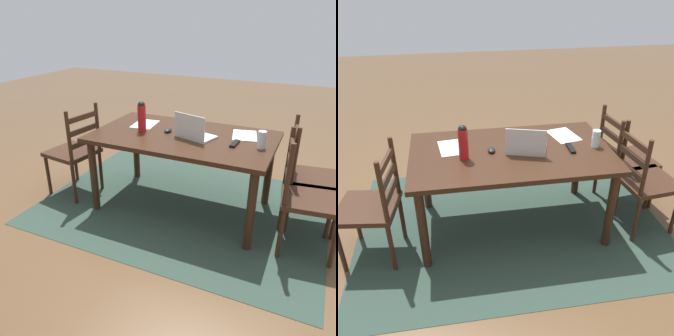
# 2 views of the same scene
# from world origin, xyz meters

# --- Properties ---
(ground_plane) EXTENTS (14.00, 14.00, 0.00)m
(ground_plane) POSITION_xyz_m (0.00, 0.00, 0.00)
(ground_plane) COLOR brown
(area_rug) EXTENTS (2.68, 1.97, 0.01)m
(area_rug) POSITION_xyz_m (0.00, 0.00, 0.00)
(area_rug) COLOR #2D4238
(area_rug) RESTS_ON ground
(dining_table) EXTENTS (1.63, 0.96, 0.74)m
(dining_table) POSITION_xyz_m (0.00, 0.00, 0.66)
(dining_table) COLOR #382114
(dining_table) RESTS_ON ground
(chair_left_near) EXTENTS (0.49, 0.49, 0.95)m
(chair_left_near) POSITION_xyz_m (-1.11, -0.19, 0.46)
(chair_left_near) COLOR #3D2316
(chair_left_near) RESTS_ON ground
(chair_right_far) EXTENTS (0.49, 0.49, 0.95)m
(chair_right_far) POSITION_xyz_m (1.11, 0.20, 0.46)
(chair_right_far) COLOR #3D2316
(chair_right_far) RESTS_ON ground
(chair_left_far) EXTENTS (0.49, 0.49, 0.95)m
(chair_left_far) POSITION_xyz_m (-1.11, 0.20, 0.46)
(chair_left_far) COLOR #3D2316
(chair_left_far) RESTS_ON ground
(laptop) EXTENTS (0.37, 0.30, 0.23)m
(laptop) POSITION_xyz_m (-0.11, 0.04, 0.80)
(laptop) COLOR silver
(laptop) RESTS_ON dining_table
(water_bottle) EXTENTS (0.08, 0.08, 0.28)m
(water_bottle) POSITION_xyz_m (0.39, 0.07, 0.89)
(water_bottle) COLOR red
(water_bottle) RESTS_ON dining_table
(drinking_glass) EXTENTS (0.07, 0.07, 0.14)m
(drinking_glass) POSITION_xyz_m (-0.70, 0.04, 0.81)
(drinking_glass) COLOR silver
(drinking_glass) RESTS_ON dining_table
(computer_mouse) EXTENTS (0.07, 0.11, 0.03)m
(computer_mouse) POSITION_xyz_m (0.16, -0.02, 0.76)
(computer_mouse) COLOR black
(computer_mouse) RESTS_ON dining_table
(tv_remote) EXTENTS (0.05, 0.17, 0.02)m
(tv_remote) POSITION_xyz_m (-0.49, 0.05, 0.75)
(tv_remote) COLOR black
(tv_remote) RESTS_ON dining_table
(paper_stack_left) EXTENTS (0.24, 0.32, 0.00)m
(paper_stack_left) POSITION_xyz_m (0.47, -0.14, 0.74)
(paper_stack_left) COLOR white
(paper_stack_left) RESTS_ON dining_table
(paper_stack_right) EXTENTS (0.27, 0.33, 0.00)m
(paper_stack_right) POSITION_xyz_m (-0.51, -0.22, 0.74)
(paper_stack_right) COLOR white
(paper_stack_right) RESTS_ON dining_table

